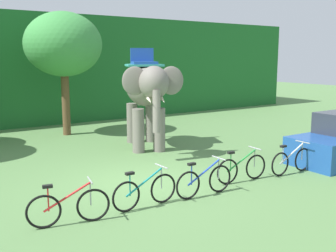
{
  "coord_description": "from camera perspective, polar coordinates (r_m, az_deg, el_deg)",
  "views": [
    {
      "loc": [
        -5.44,
        -9.15,
        3.41
      ],
      "look_at": [
        1.52,
        1.0,
        1.3
      ],
      "focal_mm": 42.68,
      "sensor_mm": 36.0,
      "label": 1
    }
  ],
  "objects": [
    {
      "name": "ground_plane",
      "position": [
        11.18,
        -3.56,
        -8.06
      ],
      "size": [
        80.0,
        80.0,
        0.0
      ],
      "primitive_type": "plane",
      "color": "#567F47"
    },
    {
      "name": "foliage_hedge",
      "position": [
        23.54,
        -21.27,
        7.62
      ],
      "size": [
        36.0,
        6.0,
        5.62
      ],
      "primitive_type": "cube",
      "color": "#1E6028",
      "rests_on": "ground"
    },
    {
      "name": "tree_center_right",
      "position": [
        18.16,
        -14.73,
        11.15
      ],
      "size": [
        3.33,
        3.33,
        5.37
      ],
      "color": "brown",
      "rests_on": "ground"
    },
    {
      "name": "elephant",
      "position": [
        14.91,
        -3.15,
        5.07
      ],
      "size": [
        2.89,
        4.19,
        3.78
      ],
      "color": "slate",
      "rests_on": "ground"
    },
    {
      "name": "bike_red",
      "position": [
        8.6,
        -13.99,
        -11.16
      ],
      "size": [
        1.68,
        0.57,
        0.92
      ],
      "color": "black",
      "rests_on": "ground"
    },
    {
      "name": "bike_teal",
      "position": [
        9.3,
        -3.29,
        -9.27
      ],
      "size": [
        1.71,
        0.52,
        0.92
      ],
      "color": "black",
      "rests_on": "ground"
    },
    {
      "name": "bike_blue",
      "position": [
        10.06,
        5.21,
        -7.8
      ],
      "size": [
        1.71,
        0.52,
        0.92
      ],
      "color": "black",
      "rests_on": "ground"
    },
    {
      "name": "bike_green",
      "position": [
        11.32,
        10.49,
        -5.94
      ],
      "size": [
        1.71,
        0.52,
        0.92
      ],
      "color": "black",
      "rests_on": "ground"
    },
    {
      "name": "bike_white",
      "position": [
        12.46,
        17.24,
        -4.77
      ],
      "size": [
        1.71,
        0.52,
        0.92
      ],
      "color": "black",
      "rests_on": "ground"
    }
  ]
}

